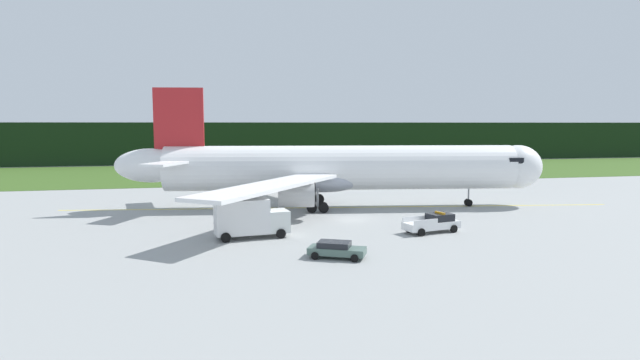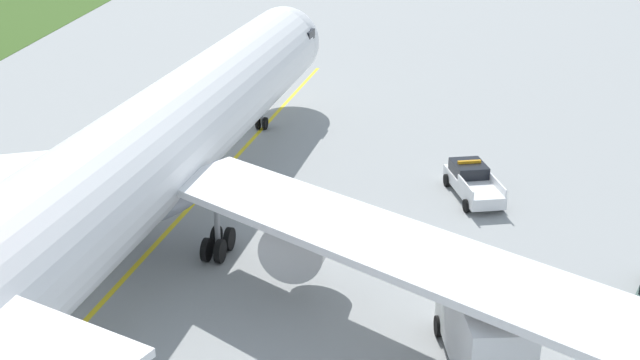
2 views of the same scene
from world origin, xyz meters
The scene contains 8 objects.
ground centered at (0.00, 0.00, 0.00)m, with size 320.00×320.00×0.00m, color #939695.
grass_verge centered at (0.00, 57.93, 0.02)m, with size 320.00×47.61×0.04m, color #37571E.
distant_tree_line centered at (0.00, 86.34, 5.39)m, with size 288.00×5.00×10.77m, color black.
taxiway_centerline_main centered at (1.11, 8.29, 0.00)m, with size 69.03×0.30×0.01m, color yellow.
airliner centered at (0.48, 8.38, 4.87)m, with size 53.51×47.60×14.81m.
ops_pickup_truck centered at (6.14, -8.23, 0.90)m, with size 5.95×3.28×1.94m.
catering_truck centered at (-11.52, -7.03, 1.89)m, with size 6.97×3.37×3.79m.
staff_car centered at (-5.38, -15.71, 0.70)m, with size 4.80×3.58×1.30m.
Camera 1 is at (-15.02, -54.77, 10.52)m, focal length 29.38 mm.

